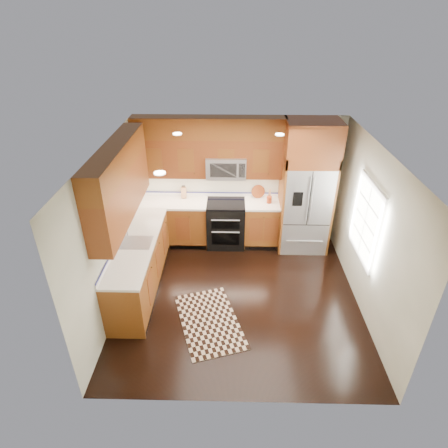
{
  "coord_description": "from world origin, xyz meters",
  "views": [
    {
      "loc": [
        -0.14,
        -4.95,
        4.31
      ],
      "look_at": [
        -0.26,
        0.6,
        1.08
      ],
      "focal_mm": 30.0,
      "sensor_mm": 36.0,
      "label": 1
    }
  ],
  "objects_px": {
    "refrigerator": "(307,188)",
    "rug": "(209,321)",
    "range": "(226,224)",
    "knife_block": "(184,192)",
    "utensil_crock": "(269,198)"
  },
  "relations": [
    {
      "from": "range",
      "to": "knife_block",
      "type": "xyz_separation_m",
      "value": [
        -0.86,
        0.25,
        0.58
      ]
    },
    {
      "from": "refrigerator",
      "to": "utensil_crock",
      "type": "bearing_deg",
      "value": 173.41
    },
    {
      "from": "refrigerator",
      "to": "rug",
      "type": "bearing_deg",
      "value": -128.26
    },
    {
      "from": "rug",
      "to": "utensil_crock",
      "type": "distance_m",
      "value": 2.76
    },
    {
      "from": "rug",
      "to": "utensil_crock",
      "type": "bearing_deg",
      "value": 47.41
    },
    {
      "from": "range",
      "to": "rug",
      "type": "height_order",
      "value": "range"
    },
    {
      "from": "rug",
      "to": "knife_block",
      "type": "bearing_deg",
      "value": 86.48
    },
    {
      "from": "refrigerator",
      "to": "rug",
      "type": "distance_m",
      "value": 3.14
    },
    {
      "from": "knife_block",
      "to": "utensil_crock",
      "type": "height_order",
      "value": "utensil_crock"
    },
    {
      "from": "range",
      "to": "rug",
      "type": "bearing_deg",
      "value": -95.45
    },
    {
      "from": "knife_block",
      "to": "range",
      "type": "bearing_deg",
      "value": -16.2
    },
    {
      "from": "range",
      "to": "utensil_crock",
      "type": "height_order",
      "value": "utensil_crock"
    },
    {
      "from": "rug",
      "to": "knife_block",
      "type": "xyz_separation_m",
      "value": [
        -0.64,
        2.53,
        1.05
      ]
    },
    {
      "from": "refrigerator",
      "to": "rug",
      "type": "relative_size",
      "value": 1.81
    },
    {
      "from": "refrigerator",
      "to": "knife_block",
      "type": "xyz_separation_m",
      "value": [
        -2.41,
        0.29,
        -0.25
      ]
    }
  ]
}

